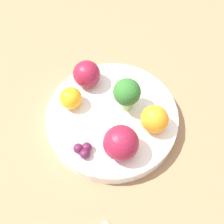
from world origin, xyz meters
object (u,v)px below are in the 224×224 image
Objects in this scene: apple_green at (121,143)px; orange_back at (71,98)px; orange_front at (155,117)px; grape_cluster at (83,150)px; bowl at (112,119)px; apple_red at (87,74)px; broccoli at (127,93)px.

apple_green is 0.12m from orange_back.
grape_cluster is (0.09, 0.08, -0.01)m from orange_front.
bowl is 0.09m from apple_red.
orange_back is at bearing 1.55° from orange_front.
grape_cluster is (0.06, 0.02, -0.02)m from apple_green.
broccoli is 0.09m from apple_green.
broccoli is 1.18× the size of apple_green.
apple_green reaches higher than grape_cluster.
broccoli reaches higher than bowl.
orange_front is at bearing -122.12° from apple_green.
apple_green is at bearing 119.14° from bowl.
broccoli is (-0.02, -0.02, 0.05)m from bowl.
orange_back is at bearing -28.82° from apple_green.
apple_red is 1.28× the size of orange_back.
apple_red is 1.63× the size of grape_cluster.
broccoli is at bearing -126.53° from bowl.
grape_cluster is at bearing 20.06° from apple_green.
broccoli is at bearing -79.79° from apple_green.
bowl is at bearing -105.92° from grape_cluster.
apple_red is at bearing -72.80° from grape_cluster.
orange_back is at bearing 0.26° from bowl.
apple_green is at bearing 130.76° from apple_red.
orange_front is (-0.14, 0.05, -0.00)m from apple_red.
apple_green is 1.89× the size of grape_cluster.
apple_red is 0.05m from orange_back.
apple_red reaches higher than grape_cluster.
broccoli reaches higher than apple_green.
broccoli is at bearing -111.39° from grape_cluster.
orange_back is (0.01, 0.05, -0.01)m from apple_red.
apple_green reaches higher than apple_red.
orange_front is at bearing 160.06° from apple_red.
grape_cluster is at bearing 41.15° from orange_front.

